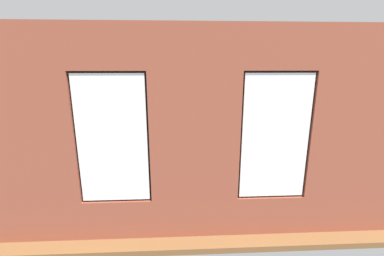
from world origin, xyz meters
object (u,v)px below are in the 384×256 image
at_px(papasan_chair, 157,131).
at_px(table_plant_small, 190,141).
at_px(potted_plant_near_tv, 89,151).
at_px(remote_silver, 202,147).
at_px(candle_jar, 212,142).
at_px(media_console, 83,155).
at_px(potted_plant_by_left_couch, 260,145).
at_px(tv_flatscreen, 81,133).
at_px(coffee_table, 197,147).
at_px(couch_left, 293,163).
at_px(potted_plant_corner_near_left, 261,124).
at_px(cup_ceramic, 181,146).
at_px(potted_plant_corner_far_left, 338,185).
at_px(couch_by_window, 193,196).
at_px(potted_plant_between_couches, 271,173).

bearing_deg(papasan_chair, table_plant_small, 124.21).
bearing_deg(potted_plant_near_tv, remote_silver, -160.49).
xyz_separation_m(candle_jar, table_plant_small, (0.63, 0.04, 0.07)).
distance_m(media_console, potted_plant_by_left_couch, 5.10).
bearing_deg(tv_flatscreen, media_console, 90.00).
relative_size(candle_jar, tv_flatscreen, 0.08).
bearing_deg(table_plant_small, coffee_table, 152.90).
height_order(table_plant_small, tv_flatscreen, tv_flatscreen).
height_order(couch_left, potted_plant_corner_near_left, potted_plant_corner_near_left).
height_order(cup_ceramic, remote_silver, cup_ceramic).
relative_size(table_plant_small, potted_plant_near_tv, 0.19).
bearing_deg(cup_ceramic, candle_jar, -163.87).
distance_m(candle_jar, papasan_chair, 2.30).
height_order(media_console, papasan_chair, papasan_chair).
bearing_deg(candle_jar, potted_plant_corner_near_left, -139.35).
distance_m(candle_jar, potted_plant_corner_far_left, 3.50).
bearing_deg(couch_by_window, potted_plant_by_left_couch, -126.86).
relative_size(couch_left, potted_plant_by_left_couch, 3.67).
bearing_deg(potted_plant_corner_near_left, potted_plant_corner_far_left, 89.90).
height_order(couch_left, media_console, couch_left).
height_order(couch_by_window, coffee_table, couch_by_window).
bearing_deg(couch_by_window, media_console, -41.09).
height_order(couch_by_window, potted_plant_near_tv, potted_plant_near_tv).
height_order(couch_left, potted_plant_between_couches, potted_plant_between_couches).
distance_m(potted_plant_between_couches, potted_plant_corner_far_left, 1.26).
xyz_separation_m(couch_left, coffee_table, (2.29, -1.15, 0.06)).
distance_m(coffee_table, potted_plant_between_couches, 2.86).
bearing_deg(papasan_chair, remote_silver, 127.63).
bearing_deg(media_console, potted_plant_by_left_couch, -176.48).
relative_size(couch_by_window, coffee_table, 1.29).
height_order(couch_left, papasan_chair, couch_left).
xyz_separation_m(potted_plant_between_couches, potted_plant_corner_near_left, (-1.24, -4.44, -0.13)).
distance_m(couch_by_window, coffee_table, 2.64).
bearing_deg(couch_left, potted_plant_corner_near_left, 174.21).
bearing_deg(potted_plant_corner_near_left, couch_by_window, 58.96).
xyz_separation_m(tv_flatscreen, potted_plant_between_couches, (-4.39, 2.51, -0.15)).
xyz_separation_m(couch_by_window, potted_plant_by_left_couch, (-2.15, -2.87, 0.03)).
height_order(couch_by_window, remote_silver, couch_by_window).
distance_m(remote_silver, papasan_chair, 2.27).
bearing_deg(papasan_chair, tv_flatscreen, 42.22).
height_order(coffee_table, potted_plant_corner_far_left, potted_plant_corner_far_left).
xyz_separation_m(cup_ceramic, remote_silver, (-0.59, 0.00, -0.03)).
height_order(table_plant_small, potted_plant_corner_near_left, potted_plant_corner_near_left).
bearing_deg(potted_plant_corner_near_left, couch_left, 87.14).
xyz_separation_m(candle_jar, potted_plant_corner_near_left, (-2.01, -1.72, 0.11)).
bearing_deg(potted_plant_corner_near_left, cup_ceramic, 34.29).
relative_size(papasan_chair, potted_plant_between_couches, 0.83).
relative_size(media_console, potted_plant_by_left_couch, 2.21).
height_order(papasan_chair, potted_plant_by_left_couch, papasan_chair).
bearing_deg(coffee_table, potted_plant_corner_far_left, 131.74).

